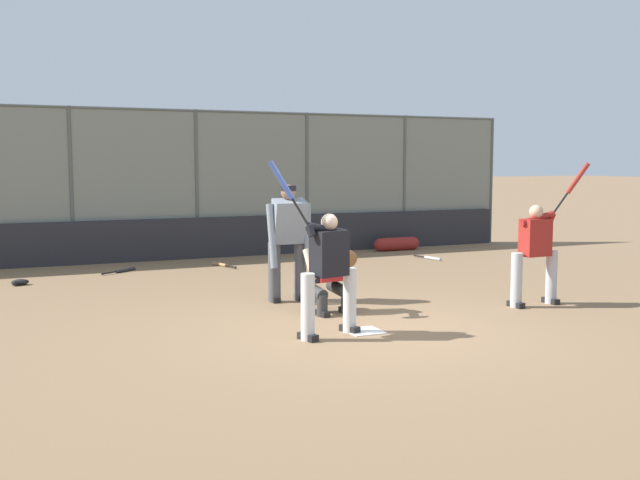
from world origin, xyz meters
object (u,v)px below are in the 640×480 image
object	(u,v)px
catcher_behind_plate	(329,271)
spare_bat_by_padding	(431,258)
batter_on_deck	(536,251)
umpire_home	(288,239)
fielding_glove_on_dirt	(20,282)
spare_bat_near_backstop	(221,265)
spare_bat_third_base_side	(123,270)
equipment_bag_dugout_side	(397,244)
batter_at_plate	(328,270)

from	to	relation	value
catcher_behind_plate	spare_bat_by_padding	distance (m)	6.15
catcher_behind_plate	batter_on_deck	world-z (taller)	batter_on_deck
umpire_home	fielding_glove_on_dirt	xyz separation A→B (m)	(3.63, -3.25, -0.89)
spare_bat_near_backstop	spare_bat_third_base_side	world-z (taller)	same
catcher_behind_plate	equipment_bag_dugout_side	world-z (taller)	catcher_behind_plate
batter_at_plate	batter_on_deck	bearing A→B (deg)	172.66
spare_bat_near_backstop	catcher_behind_plate	bearing A→B (deg)	164.49
batter_on_deck	umpire_home	bearing A→B (deg)	148.95
catcher_behind_plate	umpire_home	xyz separation A→B (m)	(0.19, -1.02, 0.35)
umpire_home	spare_bat_near_backstop	size ratio (longest dim) A/B	2.15
batter_at_plate	spare_bat_near_backstop	size ratio (longest dim) A/B	2.58
spare_bat_by_padding	fielding_glove_on_dirt	distance (m)	8.21
spare_bat_near_backstop	fielding_glove_on_dirt	world-z (taller)	fielding_glove_on_dirt
equipment_bag_dugout_side	umpire_home	bearing A→B (deg)	46.47
fielding_glove_on_dirt	catcher_behind_plate	bearing A→B (deg)	131.82
batter_at_plate	fielding_glove_on_dirt	xyz separation A→B (m)	(3.23, -5.54, -0.76)
spare_bat_near_backstop	spare_bat_by_padding	distance (m)	4.48
batter_at_plate	spare_bat_near_backstop	world-z (taller)	batter_at_plate
fielding_glove_on_dirt	equipment_bag_dugout_side	size ratio (longest dim) A/B	0.24
spare_bat_near_backstop	fielding_glove_on_dirt	xyz separation A→B (m)	(3.80, 0.83, 0.02)
batter_on_deck	spare_bat_near_backstop	bearing A→B (deg)	115.09
batter_on_deck	spare_bat_third_base_side	bearing A→B (deg)	128.19
equipment_bag_dugout_side	spare_bat_near_backstop	bearing A→B (deg)	11.32
catcher_behind_plate	batter_on_deck	xyz separation A→B (m)	(-2.97, 0.74, 0.21)
spare_bat_by_padding	spare_bat_third_base_side	size ratio (longest dim) A/B	1.19
umpire_home	batter_on_deck	world-z (taller)	batter_on_deck
umpire_home	spare_bat_by_padding	world-z (taller)	umpire_home
catcher_behind_plate	spare_bat_third_base_side	xyz separation A→B (m)	(1.96, -5.09, -0.56)
batter_at_plate	spare_bat_by_padding	size ratio (longest dim) A/B	2.48
fielding_glove_on_dirt	spare_bat_by_padding	bearing A→B (deg)	-179.98
spare_bat_third_base_side	fielding_glove_on_dirt	world-z (taller)	fielding_glove_on_dirt
batter_on_deck	fielding_glove_on_dirt	world-z (taller)	batter_on_deck
spare_bat_near_backstop	fielding_glove_on_dirt	bearing A→B (deg)	86.64
batter_on_deck	spare_bat_by_padding	size ratio (longest dim) A/B	2.46
batter_at_plate	spare_bat_near_backstop	distance (m)	6.44
spare_bat_near_backstop	spare_bat_by_padding	bearing A→B (deg)	-116.33
batter_on_deck	spare_bat_near_backstop	distance (m)	6.61
catcher_behind_plate	spare_bat_near_backstop	bearing A→B (deg)	-96.72
umpire_home	equipment_bag_dugout_side	bearing A→B (deg)	-130.55
batter_at_plate	catcher_behind_plate	size ratio (longest dim) A/B	1.85
umpire_home	fielding_glove_on_dirt	bearing A→B (deg)	-38.91
batter_at_plate	spare_bat_third_base_side	size ratio (longest dim) A/B	2.95
batter_at_plate	equipment_bag_dugout_side	size ratio (longest dim) A/B	1.77
spare_bat_by_padding	equipment_bag_dugout_side	xyz separation A→B (m)	(-0.16, -1.74, 0.12)
spare_bat_third_base_side	batter_on_deck	bearing A→B (deg)	-85.18
umpire_home	spare_bat_near_backstop	distance (m)	4.19
catcher_behind_plate	spare_bat_third_base_side	bearing A→B (deg)	-75.87
catcher_behind_plate	fielding_glove_on_dirt	world-z (taller)	catcher_behind_plate
spare_bat_near_backstop	batter_at_plate	bearing A→B (deg)	159.15
umpire_home	spare_bat_by_padding	xyz separation A→B (m)	(-4.58, -3.25, -0.91)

